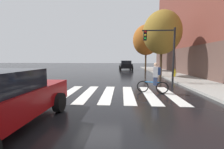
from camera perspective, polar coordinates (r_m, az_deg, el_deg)
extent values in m
plane|color=black|center=(8.00, -5.21, -7.52)|extent=(120.00, 120.00, 0.00)
cube|color=silver|center=(8.88, -23.62, -6.61)|extent=(0.55, 3.99, 0.01)
cube|color=silver|center=(8.44, -16.88, -7.01)|extent=(0.55, 3.99, 0.01)
cube|color=silver|center=(8.12, -9.49, -7.34)|extent=(0.55, 3.99, 0.01)
cube|color=silver|center=(7.94, -1.62, -7.56)|extent=(0.55, 3.99, 0.01)
cube|color=silver|center=(7.92, 6.44, -7.64)|extent=(0.55, 3.99, 0.01)
cube|color=silver|center=(8.05, 14.41, -7.57)|extent=(0.55, 3.99, 0.01)
cube|color=silver|center=(8.32, 21.97, -7.37)|extent=(0.55, 3.99, 0.01)
cylinder|color=black|center=(6.62, -35.54, -8.53)|extent=(0.25, 0.68, 0.68)
cylinder|color=black|center=(5.60, -19.99, -10.24)|extent=(0.25, 0.68, 0.68)
cube|color=black|center=(25.60, 5.42, 3.44)|extent=(2.13, 4.78, 0.71)
cube|color=black|center=(25.43, 5.46, 4.86)|extent=(1.80, 2.33, 0.56)
cylinder|color=black|center=(27.06, 3.08, 2.85)|extent=(0.28, 0.71, 0.69)
cylinder|color=black|center=(27.21, 7.21, 2.83)|extent=(0.28, 0.71, 0.69)
cylinder|color=black|center=(24.07, 3.38, 2.44)|extent=(0.28, 0.71, 0.69)
cylinder|color=black|center=(24.24, 8.01, 2.42)|extent=(0.28, 0.71, 0.69)
torus|color=black|center=(8.35, 19.14, -4.94)|extent=(0.65, 0.23, 0.66)
torus|color=black|center=(8.41, 11.95, -4.66)|extent=(0.65, 0.23, 0.66)
cylinder|color=#1972BF|center=(8.32, 15.59, -2.92)|extent=(0.87, 0.28, 0.05)
cylinder|color=#1972BF|center=(8.30, 16.69, -2.48)|extent=(0.04, 0.04, 0.45)
cube|color=#384772|center=(8.29, 16.70, -2.14)|extent=(0.27, 0.32, 0.56)
cube|color=silver|center=(8.24, 16.80, 0.96)|extent=(0.33, 0.41, 0.56)
sphere|color=tan|center=(8.22, 16.88, 3.74)|extent=(0.22, 0.22, 0.22)
cube|color=navy|center=(8.23, 18.06, 1.27)|extent=(0.23, 0.31, 0.40)
cylinder|color=black|center=(11.90, 23.11, 6.67)|extent=(0.14, 0.14, 4.20)
cylinder|color=black|center=(11.75, 17.76, 16.21)|extent=(2.40, 0.10, 0.10)
cube|color=black|center=(11.51, 12.90, 14.79)|extent=(0.24, 0.20, 0.76)
sphere|color=red|center=(11.44, 13.02, 16.06)|extent=(0.14, 0.14, 0.14)
sphere|color=gold|center=(11.40, 12.99, 14.88)|extent=(0.14, 0.14, 0.14)
sphere|color=green|center=(11.37, 12.96, 13.68)|extent=(0.14, 0.14, 0.14)
cylinder|color=gold|center=(15.65, 23.36, 0.45)|extent=(0.22, 0.22, 0.65)
sphere|color=gold|center=(15.62, 23.41, 1.78)|extent=(0.18, 0.18, 0.18)
cylinder|color=gold|center=(15.70, 23.91, 0.56)|extent=(0.12, 0.09, 0.09)
cylinder|color=#4C3823|center=(15.64, 18.66, 4.42)|extent=(0.24, 0.24, 3.02)
ellipsoid|color=olive|center=(15.86, 19.04, 15.35)|extent=(3.75, 3.75, 4.32)
cylinder|color=#4C3823|center=(22.77, 13.09, 5.19)|extent=(0.24, 0.24, 3.16)
ellipsoid|color=#A5591E|center=(22.94, 13.29, 13.09)|extent=(3.93, 3.93, 4.52)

